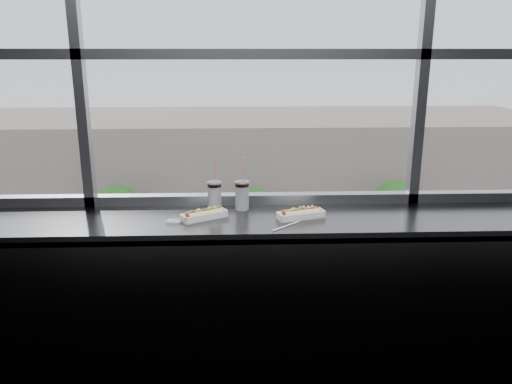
{
  "coord_description": "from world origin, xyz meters",
  "views": [
    {
      "loc": [
        -0.09,
        -1.48,
        2.01
      ],
      "look_at": [
        0.01,
        1.23,
        1.25
      ],
      "focal_mm": 35.0,
      "sensor_mm": 36.0,
      "label": 1
    }
  ],
  "objects_px": {
    "car_near_d": "(400,333)",
    "car_far_a": "(54,266)",
    "car_near_b": "(80,344)",
    "pedestrian_a": "(173,239)",
    "tree_right": "(396,204)",
    "soda_cup_right": "(242,194)",
    "tree_left": "(117,209)",
    "car_far_b": "(275,264)",
    "tree_center": "(254,210)",
    "hotdog_tray_right": "(301,214)",
    "car_far_c": "(467,260)",
    "wrapper": "(174,221)",
    "pedestrian_b": "(206,240)",
    "hotdog_tray_left": "(204,214)",
    "loose_straw": "(286,226)",
    "soda_cup_left": "(215,194)"
  },
  "relations": [
    {
      "from": "soda_cup_right",
      "to": "wrapper",
      "type": "bearing_deg",
      "value": -148.08
    },
    {
      "from": "car_far_c",
      "to": "tree_center",
      "type": "height_order",
      "value": "tree_center"
    },
    {
      "from": "hotdog_tray_left",
      "to": "car_far_c",
      "type": "distance_m",
      "value": 30.03
    },
    {
      "from": "tree_left",
      "to": "pedestrian_a",
      "type": "bearing_deg",
      "value": -4.08
    },
    {
      "from": "hotdog_tray_left",
      "to": "car_far_a",
      "type": "bearing_deg",
      "value": 83.85
    },
    {
      "from": "car_far_c",
      "to": "car_near_d",
      "type": "bearing_deg",
      "value": 148.03
    },
    {
      "from": "tree_right",
      "to": "wrapper",
      "type": "bearing_deg",
      "value": -110.82
    },
    {
      "from": "wrapper",
      "to": "soda_cup_right",
      "type": "bearing_deg",
      "value": 31.92
    },
    {
      "from": "hotdog_tray_right",
      "to": "car_far_b",
      "type": "bearing_deg",
      "value": 68.63
    },
    {
      "from": "car_far_c",
      "to": "pedestrian_a",
      "type": "relative_size",
      "value": 2.68
    },
    {
      "from": "car_far_a",
      "to": "hotdog_tray_left",
      "type": "bearing_deg",
      "value": -154.36
    },
    {
      "from": "car_near_b",
      "to": "tree_right",
      "type": "bearing_deg",
      "value": -50.69
    },
    {
      "from": "car_near_d",
      "to": "pedestrian_b",
      "type": "relative_size",
      "value": 3.65
    },
    {
      "from": "hotdog_tray_left",
      "to": "tree_center",
      "type": "distance_m",
      "value": 29.72
    },
    {
      "from": "soda_cup_right",
      "to": "tree_center",
      "type": "xyz_separation_m",
      "value": [
        1.0,
        28.12,
        -9.1
      ]
    },
    {
      "from": "loose_straw",
      "to": "car_far_b",
      "type": "xyz_separation_m",
      "value": [
        1.88,
        24.44,
        -11.11
      ]
    },
    {
      "from": "car_near_b",
      "to": "car_near_d",
      "type": "bearing_deg",
      "value": -85.58
    },
    {
      "from": "soda_cup_right",
      "to": "wrapper",
      "type": "distance_m",
      "value": 0.46
    },
    {
      "from": "soda_cup_left",
      "to": "tree_right",
      "type": "distance_m",
      "value": 31.3
    },
    {
      "from": "pedestrian_a",
      "to": "car_far_a",
      "type": "bearing_deg",
      "value": 120.44
    },
    {
      "from": "wrapper",
      "to": "car_near_d",
      "type": "distance_m",
      "value": 21.0
    },
    {
      "from": "car_far_b",
      "to": "pedestrian_b",
      "type": "bearing_deg",
      "value": 50.22
    },
    {
      "from": "wrapper",
      "to": "tree_center",
      "type": "relative_size",
      "value": 0.02
    },
    {
      "from": "soda_cup_left",
      "to": "soda_cup_right",
      "type": "distance_m",
      "value": 0.16
    },
    {
      "from": "hotdog_tray_right",
      "to": "tree_left",
      "type": "bearing_deg",
      "value": 88.89
    },
    {
      "from": "car_far_b",
      "to": "tree_center",
      "type": "height_order",
      "value": "tree_center"
    },
    {
      "from": "car_near_d",
      "to": "tree_right",
      "type": "distance_m",
      "value": 12.66
    },
    {
      "from": "tree_right",
      "to": "soda_cup_right",
      "type": "bearing_deg",
      "value": -110.3
    },
    {
      "from": "pedestrian_b",
      "to": "tree_right",
      "type": "bearing_deg",
      "value": 89.75
    },
    {
      "from": "soda_cup_left",
      "to": "wrapper",
      "type": "xyz_separation_m",
      "value": [
        -0.22,
        -0.24,
        -0.08
      ]
    },
    {
      "from": "soda_cup_right",
      "to": "tree_left",
      "type": "bearing_deg",
      "value": 105.52
    },
    {
      "from": "car_near_d",
      "to": "car_far_a",
      "type": "xyz_separation_m",
      "value": [
        -17.67,
        8.0,
        -0.09
      ]
    },
    {
      "from": "car_far_c",
      "to": "car_far_b",
      "type": "bearing_deg",
      "value": 97.46
    },
    {
      "from": "wrapper",
      "to": "car_near_d",
      "type": "relative_size",
      "value": 0.01
    },
    {
      "from": "hotdog_tray_left",
      "to": "car_far_b",
      "type": "height_order",
      "value": "hotdog_tray_left"
    },
    {
      "from": "car_near_b",
      "to": "car_far_c",
      "type": "height_order",
      "value": "car_far_c"
    },
    {
      "from": "car_near_d",
      "to": "pedestrian_b",
      "type": "distance_m",
      "value": 15.14
    },
    {
      "from": "car_far_b",
      "to": "loose_straw",
      "type": "bearing_deg",
      "value": 179.28
    },
    {
      "from": "car_far_b",
      "to": "tree_center",
      "type": "bearing_deg",
      "value": 19.36
    },
    {
      "from": "tree_right",
      "to": "car_far_c",
      "type": "bearing_deg",
      "value": -51.57
    },
    {
      "from": "hotdog_tray_right",
      "to": "car_far_c",
      "type": "distance_m",
      "value": 29.79
    },
    {
      "from": "car_far_b",
      "to": "tree_center",
      "type": "xyz_separation_m",
      "value": [
        -1.12,
        4.0,
        2.11
      ]
    },
    {
      "from": "soda_cup_right",
      "to": "car_near_d",
      "type": "relative_size",
      "value": 0.05
    },
    {
      "from": "loose_straw",
      "to": "tree_right",
      "type": "bearing_deg",
      "value": 27.69
    },
    {
      "from": "car_far_b",
      "to": "pedestrian_b",
      "type": "xyz_separation_m",
      "value": [
        -4.28,
        4.05,
        -0.01
      ]
    },
    {
      "from": "wrapper",
      "to": "pedestrian_a",
      "type": "xyz_separation_m",
      "value": [
        -3.91,
        28.1,
        -10.91
      ]
    },
    {
      "from": "soda_cup_right",
      "to": "pedestrian_a",
      "type": "bearing_deg",
      "value": 98.76
    },
    {
      "from": "car_far_c",
      "to": "tree_left",
      "type": "xyz_separation_m",
      "value": [
        -21.38,
        4.0,
        2.19
      ]
    },
    {
      "from": "soda_cup_right",
      "to": "loose_straw",
      "type": "distance_m",
      "value": 0.41
    },
    {
      "from": "pedestrian_b",
      "to": "tree_left",
      "type": "relative_size",
      "value": 0.39
    }
  ]
}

